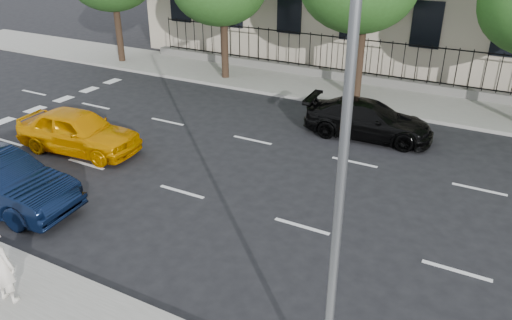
{
  "coord_description": "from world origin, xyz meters",
  "views": [
    {
      "loc": [
        4.33,
        -8.12,
        7.53
      ],
      "look_at": [
        -1.69,
        3.0,
        1.4
      ],
      "focal_mm": 35.0,
      "sensor_mm": 36.0,
      "label": 1
    }
  ],
  "objects_px": {
    "yellow_taxi": "(78,131)",
    "black_sedan": "(368,120)",
    "woman_near": "(1,267)",
    "street_light": "(359,111)"
  },
  "relations": [
    {
      "from": "yellow_taxi",
      "to": "black_sedan",
      "type": "bearing_deg",
      "value": -60.19
    },
    {
      "from": "woman_near",
      "to": "yellow_taxi",
      "type": "bearing_deg",
      "value": -62.33
    },
    {
      "from": "street_light",
      "to": "black_sedan",
      "type": "distance_m",
      "value": 12.34
    },
    {
      "from": "street_light",
      "to": "yellow_taxi",
      "type": "distance_m",
      "value": 13.25
    },
    {
      "from": "street_light",
      "to": "black_sedan",
      "type": "height_order",
      "value": "street_light"
    },
    {
      "from": "street_light",
      "to": "woman_near",
      "type": "height_order",
      "value": "street_light"
    },
    {
      "from": "black_sedan",
      "to": "woman_near",
      "type": "height_order",
      "value": "woman_near"
    },
    {
      "from": "street_light",
      "to": "black_sedan",
      "type": "xyz_separation_m",
      "value": [
        -2.82,
        11.16,
        -4.45
      ]
    },
    {
      "from": "yellow_taxi",
      "to": "woman_near",
      "type": "distance_m",
      "value": 8.01
    },
    {
      "from": "black_sedan",
      "to": "woman_near",
      "type": "distance_m",
      "value": 13.3
    }
  ]
}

